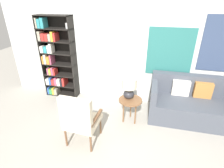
# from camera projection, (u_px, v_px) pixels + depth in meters

# --- Properties ---
(ground_plane) EXTENTS (14.00, 14.00, 0.00)m
(ground_plane) POSITION_uv_depth(u_px,v_px,m) (108.00, 161.00, 2.85)
(ground_plane) COLOR #9E998E
(wall_back) EXTENTS (6.40, 0.08, 2.70)m
(wall_back) POSITION_uv_depth(u_px,v_px,m) (132.00, 48.00, 4.00)
(wall_back) COLOR silver
(wall_back) RESTS_ON ground_plane
(bookshelf) EXTENTS (0.86, 0.30, 2.05)m
(bookshelf) POSITION_uv_depth(u_px,v_px,m) (55.00, 59.00, 4.40)
(bookshelf) COLOR black
(bookshelf) RESTS_ON ground_plane
(armchair) EXTENTS (0.59, 0.59, 1.01)m
(armchair) POSITION_uv_depth(u_px,v_px,m) (79.00, 118.00, 2.93)
(armchair) COLOR brown
(armchair) RESTS_ON ground_plane
(couch) EXTENTS (1.70, 0.88, 0.89)m
(couch) POSITION_uv_depth(u_px,v_px,m) (190.00, 103.00, 3.77)
(couch) COLOR #474C56
(couch) RESTS_ON ground_plane
(side_table) EXTENTS (0.48, 0.48, 0.53)m
(side_table) POSITION_uv_depth(u_px,v_px,m) (130.00, 102.00, 3.57)
(side_table) COLOR brown
(side_table) RESTS_ON ground_plane
(table_lamp) EXTENTS (0.30, 0.30, 0.44)m
(table_lamp) POSITION_uv_depth(u_px,v_px,m) (129.00, 87.00, 3.49)
(table_lamp) COLOR #2D2D33
(table_lamp) RESTS_ON side_table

